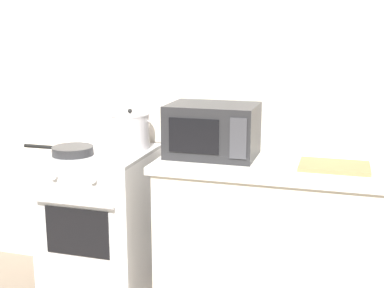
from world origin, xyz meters
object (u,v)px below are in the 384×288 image
Objects in this scene: stove at (102,223)px; microwave at (213,130)px; cutting_board at (334,166)px; stock_pot at (130,130)px; frying_pan at (72,151)px.

microwave is (0.68, 0.08, 0.61)m from stove.
cutting_board reaches higher than stove.
stove is 2.56× the size of cutting_board.
stock_pot is (0.15, 0.13, 0.57)m from stove.
cutting_board is at bearing -6.55° from microwave.
cutting_board is at bearing -6.28° from stock_pot.
frying_pan is at bearing -134.24° from stock_pot.
microwave is 1.39× the size of cutting_board.
stove is 0.60m from stock_pot.
frying_pan is (-0.11, -0.13, 0.48)m from stove.
stock_pot is 0.38m from frying_pan.
stove is at bearing -173.39° from microwave.
frying_pan is at bearing -165.14° from microwave.
cutting_board is at bearing 0.05° from stove.
stock_pot is 0.54m from microwave.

